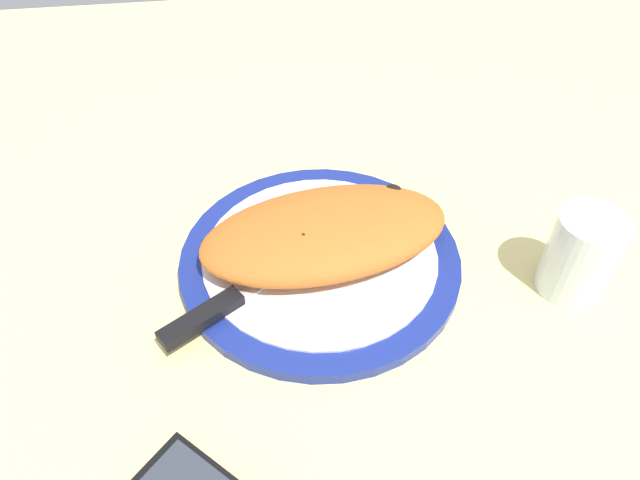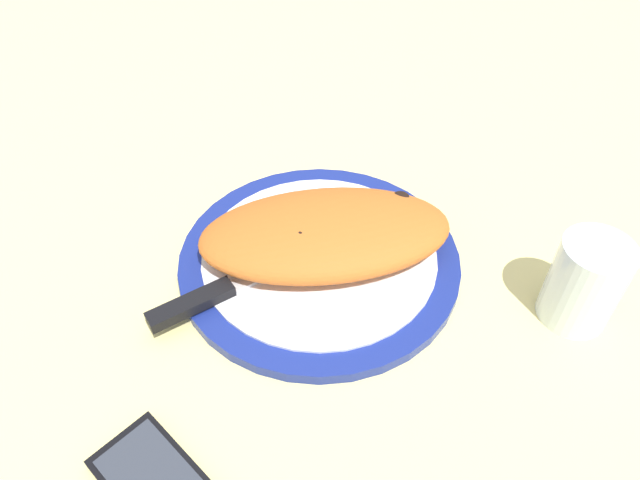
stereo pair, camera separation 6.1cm
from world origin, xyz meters
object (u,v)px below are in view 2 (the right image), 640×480
object	(u,v)px
plate	(320,259)
calzone	(326,233)
knife	(225,289)
water_glass	(583,287)
fork	(298,213)

from	to	relation	value
plate	calzone	xyz separation A→B (cm)	(-0.69, -0.64, 3.23)
plate	calzone	world-z (taller)	calzone
plate	knife	xyz separation A→B (cm)	(9.57, 5.54, 1.33)
water_glass	fork	bearing A→B (deg)	-25.22
knife	fork	bearing A→B (deg)	-120.83
water_glass	plate	bearing A→B (deg)	-15.30
knife	water_glass	xyz separation A→B (cm)	(-35.06, 1.43, 1.96)
plate	calzone	bearing A→B (deg)	-137.32
fork	water_glass	world-z (taller)	water_glass
fork	water_glass	bearing A→B (deg)	154.78
calzone	water_glass	size ratio (longest dim) A/B	3.01
knife	water_glass	distance (cm)	35.15
calzone	knife	bearing A→B (deg)	31.06
calzone	water_glass	distance (cm)	25.94
plate	calzone	distance (cm)	3.37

